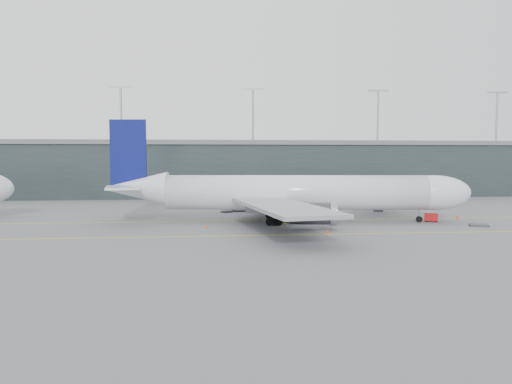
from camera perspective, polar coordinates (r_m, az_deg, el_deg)
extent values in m
plane|color=#535358|center=(88.72, -0.63, -2.96)|extent=(320.00, 320.00, 0.00)
cube|color=gold|center=(84.77, -0.38, -3.28)|extent=(160.00, 0.25, 0.02)
cube|color=gold|center=(69.01, 0.88, -4.96)|extent=(160.00, 0.25, 0.02)
cube|color=gold|center=(109.01, 1.04, -1.66)|extent=(0.25, 60.00, 0.02)
cube|color=#1E2A2A|center=(145.97, -2.69, 2.52)|extent=(240.00, 35.00, 14.00)
cube|color=slate|center=(145.97, -2.70, 5.50)|extent=(240.00, 36.00, 1.20)
cylinder|color=#9E9EA3|center=(137.94, -15.16, 8.54)|extent=(0.60, 0.60, 14.00)
cylinder|color=#9E9EA3|center=(136.78, -0.37, 8.72)|extent=(0.60, 0.60, 14.00)
cylinder|color=#9E9EA3|center=(144.37, 13.75, 8.35)|extent=(0.60, 0.60, 14.00)
cylinder|color=#9E9EA3|center=(159.45, 25.80, 7.65)|extent=(0.60, 0.60, 14.00)
cylinder|color=silver|center=(82.79, 4.59, -0.06)|extent=(43.05, 10.77, 5.75)
ellipsoid|color=silver|center=(87.22, 19.66, -0.07)|extent=(12.67, 7.14, 5.75)
cone|color=silver|center=(85.28, -13.43, 0.40)|extent=(10.79, 6.69, 5.52)
cube|color=gray|center=(82.93, 3.94, -1.59)|extent=(15.29, 6.37, 1.86)
cube|color=black|center=(88.36, 21.84, 0.53)|extent=(2.36, 3.00, 0.74)
cube|color=gray|center=(68.43, 3.02, -1.68)|extent=(12.53, 27.89, 0.51)
cylinder|color=#38373D|center=(74.42, 6.43, -2.46)|extent=(6.83, 3.99, 3.25)
cube|color=gray|center=(97.07, 2.42, 0.00)|extent=(18.12, 28.03, 0.51)
cylinder|color=#38373D|center=(91.89, 5.40, -1.23)|extent=(6.83, 3.99, 3.25)
cube|color=#0B115E|center=(85.48, -14.40, 4.31)|extent=(6.04, 1.18, 11.13)
cube|color=silver|center=(80.58, -14.97, 0.50)|extent=(6.24, 8.99, 0.32)
cube|color=silver|center=(90.41, -13.20, 0.90)|extent=(7.84, 9.65, 0.32)
cylinder|color=black|center=(86.92, 18.15, -2.97)|extent=(1.06, 0.49, 1.02)
cylinder|color=#9E9EA3|center=(86.84, 18.16, -2.51)|extent=(0.28, 0.28, 2.41)
cylinder|color=black|center=(78.65, 2.08, -3.42)|extent=(1.25, 0.60, 1.21)
cylinder|color=black|center=(87.48, 1.97, -2.67)|extent=(1.25, 0.60, 1.21)
cube|color=#2A2A2F|center=(93.24, 13.45, 0.06)|extent=(3.98, 4.16, 2.54)
cube|color=#2A2A2F|center=(100.71, 13.83, 0.34)|extent=(6.91, 11.66, 2.26)
cube|color=#2A2A2F|center=(112.43, 14.32, 0.70)|extent=(7.11, 11.75, 2.35)
cube|color=#2A2A2F|center=(124.16, 14.72, 0.99)|extent=(7.32, 11.85, 2.44)
cylinder|color=#9E9EA3|center=(101.55, 13.83, -1.22)|extent=(0.45, 0.45, 3.44)
cube|color=#38373D|center=(101.69, 13.82, -2.01)|extent=(2.21, 1.98, 0.63)
cylinder|color=#2A2A2F|center=(131.99, 7.66, 1.26)|extent=(3.62, 3.62, 2.72)
cylinder|color=#2A2A2F|center=(132.15, 7.65, 0.00)|extent=(1.63, 1.63, 3.26)
cube|color=#B90D13|center=(88.05, 19.39, -2.73)|extent=(2.37, 1.92, 1.21)
cylinder|color=black|center=(87.60, 18.92, -3.15)|extent=(0.40, 0.26, 0.37)
cylinder|color=black|center=(87.74, 19.89, -3.16)|extent=(0.40, 0.26, 0.37)
cylinder|color=black|center=(88.52, 18.87, -3.07)|extent=(0.40, 0.26, 0.37)
cylinder|color=black|center=(88.66, 19.83, -3.09)|extent=(0.40, 0.26, 0.37)
cube|color=#38393E|center=(85.41, 24.15, -3.47)|extent=(3.37, 3.07, 0.27)
cube|color=#38373D|center=(97.44, -3.42, -2.25)|extent=(2.47, 2.21, 0.20)
cube|color=#B8BDC5|center=(97.35, -3.42, -1.72)|extent=(2.05, 1.98, 1.53)
cube|color=#255393|center=(97.27, -3.42, -1.25)|extent=(2.11, 2.05, 0.08)
cube|color=#38373D|center=(99.84, -2.63, -2.10)|extent=(2.55, 2.30, 0.21)
cube|color=#A7ACB3|center=(99.75, -2.63, -1.56)|extent=(2.12, 2.06, 1.57)
cube|color=#255393|center=(99.67, -2.63, -1.09)|extent=(2.18, 2.12, 0.08)
cube|color=#38373D|center=(98.67, -1.88, -2.16)|extent=(2.54, 2.17, 0.23)
cube|color=#A9ADB5|center=(98.56, -1.88, -1.57)|extent=(2.08, 1.98, 1.70)
cube|color=#255393|center=(98.48, -1.88, -1.06)|extent=(2.14, 2.05, 0.09)
cone|color=red|center=(94.08, 22.04, -2.62)|extent=(0.49, 0.49, 0.78)
cone|color=#EA3E0D|center=(70.68, 8.23, -4.51)|extent=(0.43, 0.43, 0.69)
cone|color=#F05B0D|center=(101.21, 4.20, -1.93)|extent=(0.41, 0.41, 0.65)
cone|color=#E34E0C|center=(76.05, -5.60, -3.91)|extent=(0.40, 0.40, 0.63)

